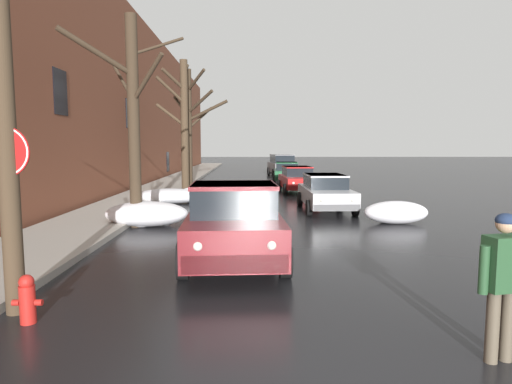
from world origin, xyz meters
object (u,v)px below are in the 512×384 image
at_px(pedestrian_with_coffee, 503,275).
at_px(bare_tree_far_down_block, 190,125).
at_px(sedan_black_at_far_intersection, 280,164).
at_px(sedan_green_parked_far_down_block, 287,172).
at_px(stop_sign_at_corner, 4,169).
at_px(bare_tree_second_along_sidewalk, 132,115).
at_px(sedan_red_parked_kerbside_mid, 297,179).
at_px(fire_hydrant, 27,299).
at_px(sedan_silver_parked_kerbside_close, 325,191).
at_px(pickup_truck_maroon_approaching_near_lane, 234,221).
at_px(bare_tree_at_the_corner, 0,119).
at_px(suv_grey_queued_behind_truck, 282,164).
at_px(bare_tree_mid_block, 183,121).

bearing_deg(pedestrian_with_coffee, bare_tree_far_down_block, 106.84).
bearing_deg(sedan_black_at_far_intersection, sedan_green_parked_far_down_block, -92.09).
height_order(sedan_green_parked_far_down_block, stop_sign_at_corner, stop_sign_at_corner).
bearing_deg(bare_tree_second_along_sidewalk, pedestrian_with_coffee, -53.30).
bearing_deg(sedan_red_parked_kerbside_mid, fire_hydrant, -108.24).
height_order(sedan_green_parked_far_down_block, fire_hydrant, sedan_green_parked_far_down_block).
xyz_separation_m(bare_tree_second_along_sidewalk, sedan_silver_parked_kerbside_close, (6.57, 3.39, -2.72)).
distance_m(sedan_red_parked_kerbside_mid, fire_hydrant, 18.60).
bearing_deg(sedan_black_at_far_intersection, bare_tree_far_down_block, -111.12).
bearing_deg(bare_tree_far_down_block, fire_hydrant, -89.28).
relative_size(pickup_truck_maroon_approaching_near_lane, sedan_silver_parked_kerbside_close, 1.18).
relative_size(sedan_black_at_far_intersection, stop_sign_at_corner, 1.49).
height_order(bare_tree_at_the_corner, suv_grey_queued_behind_truck, bare_tree_at_the_corner).
height_order(pickup_truck_maroon_approaching_near_lane, pedestrian_with_coffee, same).
bearing_deg(sedan_red_parked_kerbside_mid, suv_grey_queued_behind_truck, 89.37).
relative_size(bare_tree_at_the_corner, bare_tree_second_along_sidewalk, 0.92).
relative_size(bare_tree_at_the_corner, stop_sign_at_corner, 2.10).
relative_size(bare_tree_at_the_corner, sedan_red_parked_kerbside_mid, 1.47).
bearing_deg(fire_hydrant, sedan_red_parked_kerbside_mid, 71.76).
xyz_separation_m(bare_tree_far_down_block, pedestrian_with_coffee, (6.33, -20.92, -2.72)).
bearing_deg(bare_tree_mid_block, sedan_red_parked_kerbside_mid, -5.46).
bearing_deg(bare_tree_far_down_block, pedestrian_with_coffee, -73.16).
xyz_separation_m(bare_tree_at_the_corner, sedan_black_at_far_intersection, (6.72, 36.10, -2.16)).
relative_size(bare_tree_far_down_block, pickup_truck_maroon_approaching_near_lane, 1.37).
bearing_deg(stop_sign_at_corner, sedan_silver_parked_kerbside_close, 57.99).
xyz_separation_m(bare_tree_second_along_sidewalk, sedan_red_parked_kerbside_mid, (6.23, 10.17, -2.72)).
relative_size(bare_tree_second_along_sidewalk, stop_sign_at_corner, 2.29).
relative_size(sedan_red_parked_kerbside_mid, sedan_black_at_far_intersection, 0.96).
xyz_separation_m(bare_tree_second_along_sidewalk, bare_tree_mid_block, (-0.04, 10.77, 0.43)).
xyz_separation_m(sedan_silver_parked_kerbside_close, suv_grey_queued_behind_truck, (-0.20, 19.94, 0.24)).
bearing_deg(bare_tree_at_the_corner, sedan_green_parked_far_down_block, 75.16).
relative_size(bare_tree_second_along_sidewalk, sedan_silver_parked_kerbside_close, 1.50).
height_order(bare_tree_far_down_block, sedan_silver_parked_kerbside_close, bare_tree_far_down_block).
relative_size(sedan_red_parked_kerbside_mid, suv_grey_queued_behind_truck, 0.86).
xyz_separation_m(bare_tree_second_along_sidewalk, stop_sign_at_corner, (-0.01, -7.13, -1.28)).
xyz_separation_m(suv_grey_queued_behind_truck, fire_hydrant, (-5.97, -30.82, -0.63)).
relative_size(bare_tree_far_down_block, pedestrian_with_coffee, 3.95).
relative_size(bare_tree_at_the_corner, pedestrian_with_coffee, 3.37).
distance_m(sedan_green_parked_far_down_block, sedan_black_at_far_intersection, 12.47).
height_order(fire_hydrant, stop_sign_at_corner, stop_sign_at_corner).
xyz_separation_m(sedan_green_parked_far_down_block, sedan_black_at_far_intersection, (0.46, 12.46, -0.00)).
xyz_separation_m(bare_tree_second_along_sidewalk, sedan_black_at_far_intersection, (6.66, 29.03, -2.72)).
relative_size(suv_grey_queued_behind_truck, fire_hydrant, 6.59).
relative_size(sedan_green_parked_far_down_block, pedestrian_with_coffee, 2.32).
relative_size(bare_tree_at_the_corner, sedan_silver_parked_kerbside_close, 1.38).
bearing_deg(sedan_black_at_far_intersection, fire_hydrant, -99.71).
bearing_deg(stop_sign_at_corner, pickup_truck_maroon_approaching_near_lane, 43.65).
height_order(pickup_truck_maroon_approaching_near_lane, fire_hydrant, pickup_truck_maroon_approaching_near_lane).
height_order(bare_tree_mid_block, sedan_green_parked_far_down_block, bare_tree_mid_block).
distance_m(bare_tree_far_down_block, sedan_silver_parked_kerbside_close, 11.31).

